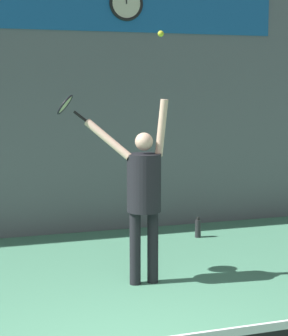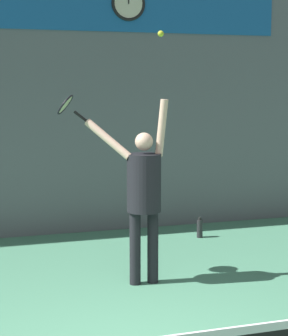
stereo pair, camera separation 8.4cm
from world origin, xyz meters
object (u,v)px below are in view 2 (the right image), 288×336
tennis_player (143,189)px  tennis_ball (161,34)px  scoreboard_clock (128,3)px  water_bottle (200,228)px  tennis_racket (67,106)px

tennis_player → tennis_ball: tennis_ball is taller
scoreboard_clock → water_bottle: bearing=-44.2°
tennis_racket → tennis_ball: (0.98, -0.50, 0.80)m
tennis_ball → water_bottle: (1.30, 1.89, -2.74)m
scoreboard_clock → tennis_racket: (-1.40, -2.24, -1.50)m
tennis_racket → tennis_ball: bearing=-27.1°
scoreboard_clock → tennis_ball: scoreboard_clock is taller
tennis_ball → water_bottle: 3.57m
tennis_ball → tennis_racket: bearing=152.9°
scoreboard_clock → tennis_ball: bearing=-98.8°
tennis_player → water_bottle: size_ratio=6.83×
tennis_ball → scoreboard_clock: bearing=81.2°
tennis_racket → water_bottle: tennis_racket is taller
tennis_ball → water_bottle: tennis_ball is taller
tennis_player → tennis_racket: bearing=151.9°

